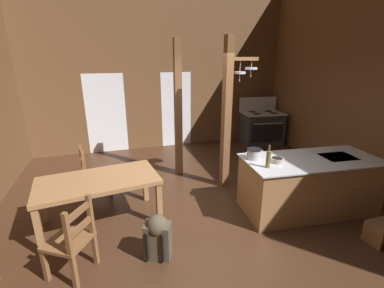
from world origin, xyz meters
TOP-DOWN VIEW (x-y plane):
  - ground_plane at (0.00, 0.00)m, footprint 7.66×8.11m
  - wall_back at (0.00, 3.73)m, footprint 7.66×0.14m
  - glazed_door_back_left at (-1.54, 3.65)m, footprint 1.00×0.01m
  - glazed_panel_back_right at (0.34, 3.65)m, footprint 0.84×0.01m
  - kitchen_island at (1.55, -0.33)m, footprint 2.24×1.16m
  - stove_range at (2.72, 3.02)m, footprint 1.22×0.93m
  - support_post_with_pot_rack at (0.63, 0.87)m, footprint 0.66×0.24m
  - support_post_center at (-0.10, 1.71)m, footprint 0.14×0.14m
  - step_stool at (1.95, -1.35)m, footprint 0.36×0.28m
  - dining_table at (-1.69, 0.27)m, footprint 1.80×1.11m
  - ladderback_chair_near_window at (-1.83, 1.19)m, footprint 0.51×0.51m
  - ladderback_chair_by_post at (-1.98, -0.68)m, footprint 0.61×0.61m
  - backpack at (-1.01, -0.70)m, footprint 0.38×0.37m
  - stockpot_on_counter at (0.66, -0.06)m, footprint 0.30×0.23m
  - mixing_bowl_on_counter at (0.93, -0.30)m, footprint 0.20×0.20m
  - bottle_tall_on_counter at (0.68, -0.42)m, footprint 0.06×0.06m

SIDE VIEW (x-z plane):
  - ground_plane at x=0.00m, z-range -0.10..0.00m
  - step_stool at x=1.95m, z-range 0.03..0.33m
  - backpack at x=-1.01m, z-range 0.02..0.61m
  - kitchen_island at x=1.55m, z-range 0.00..0.90m
  - ladderback_chair_near_window at x=-1.83m, z-range -0.02..0.93m
  - ladderback_chair_by_post at x=-1.98m, z-range -0.02..0.93m
  - stove_range at x=2.72m, z-range -0.18..1.14m
  - dining_table at x=-1.69m, z-range 0.28..1.02m
  - mixing_bowl_on_counter at x=0.93m, z-range 0.90..0.97m
  - stockpot_on_counter at x=0.66m, z-range 0.90..1.07m
  - glazed_door_back_left at x=-1.54m, z-range 0.00..2.05m
  - glazed_panel_back_right at x=0.34m, z-range 0.00..2.05m
  - bottle_tall_on_counter at x=0.68m, z-range 0.87..1.21m
  - support_post_center at x=-0.10m, z-range 0.00..2.79m
  - support_post_with_pot_rack at x=0.63m, z-range 0.10..2.89m
  - wall_back at x=0.00m, z-range 0.00..4.44m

